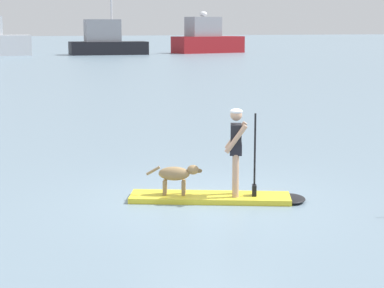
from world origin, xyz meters
TOP-DOWN VIEW (x-y plane):
  - ground_plane at (0.00, 0.00)m, footprint 400.00×400.00m
  - paddleboard at (0.21, -0.09)m, footprint 3.29×1.95m
  - person_paddler at (0.45, -0.19)m, footprint 0.68×0.60m
  - dog at (-0.57, 0.24)m, footprint 0.99×0.48m
  - moored_boat_far_starboard at (12.23, 63.59)m, footprint 8.68×4.06m
  - moored_boat_far_port at (24.45, 64.41)m, footprint 8.81×4.72m

SIDE VIEW (x-z plane):
  - ground_plane at x=0.00m, z-range 0.00..0.00m
  - paddleboard at x=0.21m, z-range 0.00..0.10m
  - dog at x=-0.57m, z-range 0.20..0.76m
  - person_paddler at x=0.45m, z-range 0.23..1.85m
  - moored_boat_far_starboard at x=12.23m, z-range -3.84..6.72m
  - moored_boat_far_port at x=24.45m, z-range -0.84..3.99m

